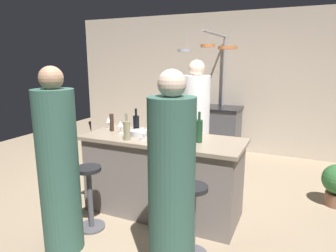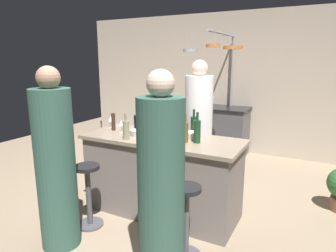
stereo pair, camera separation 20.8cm
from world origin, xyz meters
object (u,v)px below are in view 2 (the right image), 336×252
(wine_bottle_red, at_px, (194,125))
(bar_stool_left, at_px, (88,193))
(wine_bottle_amber, at_px, (185,132))
(chef, at_px, (198,131))
(wine_glass_by_chef, at_px, (121,124))
(wine_bottle_white, at_px, (126,129))
(wine_glass_near_left_guest, at_px, (111,120))
(pepper_mill, at_px, (113,122))
(wine_glass_near_right_guest, at_px, (142,130))
(stove_range, at_px, (225,131))
(mixing_bowl_ceramic, at_px, (193,135))
(cutting_board, at_px, (166,136))
(bar_stool_right, at_px, (186,219))
(wine_bottle_green, at_px, (197,131))
(wine_bottle_dark, at_px, (137,123))
(guest_left, at_px, (56,167))
(guest_right, at_px, (161,191))
(mixing_bowl_steel, at_px, (138,133))

(wine_bottle_red, bearing_deg, bar_stool_left, -132.46)
(wine_bottle_amber, bearing_deg, chef, 103.13)
(wine_bottle_red, distance_m, wine_glass_by_chef, 0.86)
(wine_bottle_white, height_order, wine_glass_near_left_guest, wine_bottle_white)
(pepper_mill, bearing_deg, wine_glass_near_right_guest, -21.95)
(stove_range, distance_m, mixing_bowl_ceramic, 2.40)
(wine_bottle_red, relative_size, wine_glass_near_right_guest, 2.03)
(cutting_board, bearing_deg, wine_bottle_white, -138.23)
(wine_glass_by_chef, relative_size, mixing_bowl_ceramic, 0.81)
(bar_stool_right, relative_size, wine_bottle_green, 2.11)
(pepper_mill, bearing_deg, wine_bottle_white, -35.85)
(bar_stool_right, distance_m, wine_bottle_dark, 1.36)
(bar_stool_left, xyz_separation_m, wine_bottle_red, (0.81, 0.89, 0.64))
(guest_left, distance_m, wine_bottle_green, 1.41)
(bar_stool_right, height_order, guest_right, guest_right)
(guest_left, relative_size, wine_bottle_dark, 5.93)
(stove_range, distance_m, wine_bottle_amber, 2.59)
(bar_stool_left, distance_m, wine_bottle_green, 1.31)
(stove_range, bearing_deg, cutting_board, -89.27)
(guest_left, bearing_deg, wine_glass_by_chef, 88.52)
(bar_stool_left, relative_size, wine_glass_near_left_guest, 4.66)
(guest_left, relative_size, mixing_bowl_ceramic, 9.39)
(wine_bottle_dark, relative_size, mixing_bowl_ceramic, 1.58)
(bar_stool_left, bearing_deg, chef, 66.22)
(wine_glass_by_chef, bearing_deg, pepper_mill, 163.74)
(pepper_mill, relative_size, wine_glass_near_right_guest, 1.44)
(wine_bottle_white, distance_m, wine_glass_near_right_guest, 0.18)
(cutting_board, distance_m, wine_glass_by_chef, 0.58)
(wine_bottle_amber, xyz_separation_m, wine_bottle_red, (-0.04, 0.33, -0.00))
(wine_bottle_amber, distance_m, wine_glass_near_right_guest, 0.46)
(wine_bottle_amber, distance_m, wine_glass_by_chef, 0.85)
(pepper_mill, bearing_deg, wine_bottle_green, -2.69)
(wine_glass_by_chef, distance_m, mixing_bowl_steel, 0.27)
(wine_bottle_red, distance_m, wine_glass_near_left_guest, 1.08)
(stove_range, height_order, wine_glass_near_left_guest, wine_glass_near_left_guest)
(mixing_bowl_steel, bearing_deg, cutting_board, 15.81)
(mixing_bowl_ceramic, bearing_deg, wine_glass_near_left_guest, 179.65)
(mixing_bowl_ceramic, bearing_deg, guest_right, -79.08)
(wine_bottle_amber, height_order, wine_bottle_green, wine_bottle_green)
(chef, distance_m, wine_glass_near_left_guest, 1.17)
(cutting_board, bearing_deg, guest_left, -119.62)
(guest_left, bearing_deg, wine_bottle_dark, 80.66)
(guest_right, relative_size, cutting_board, 5.26)
(pepper_mill, bearing_deg, wine_bottle_red, 13.96)
(wine_glass_near_left_guest, relative_size, wine_glass_by_chef, 1.00)
(wine_glass_near_left_guest, bearing_deg, bar_stool_left, -70.84)
(wine_bottle_red, xyz_separation_m, wine_glass_near_right_guest, (-0.41, -0.46, -0.01))
(wine_bottle_amber, bearing_deg, wine_bottle_red, 96.93)
(chef, xyz_separation_m, mixing_bowl_ceramic, (0.22, -0.72, 0.13))
(wine_glass_near_left_guest, bearing_deg, wine_bottle_green, -6.83)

